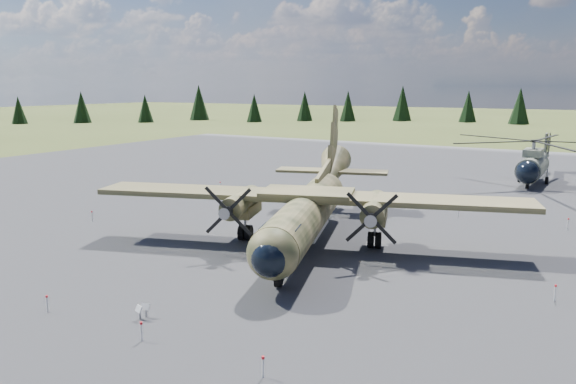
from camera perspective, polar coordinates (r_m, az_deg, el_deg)
The scene contains 8 objects.
ground at distance 36.11m, azimuth -1.72°, elevation -6.15°, with size 500.00×500.00×0.00m, color #515A28.
apron at distance 44.62m, azimuth 5.05°, elevation -2.90°, with size 120.00×120.00×0.04m, color slate.
transport_plane at distance 37.86m, azimuth 2.25°, elevation -1.13°, with size 28.12×25.06×9.42m.
helicopter_near at distance 65.54m, azimuth 23.71°, elevation 3.68°, with size 19.33×22.74×4.88m.
info_placard_left at distance 27.08m, azimuth -14.28°, elevation -11.36°, with size 0.45×0.24×0.68m.
info_placard_right at distance 26.91m, azimuth -14.89°, elevation -11.54°, with size 0.47×0.31×0.68m.
barrier_fence at distance 36.14m, azimuth -2.42°, elevation -5.30°, with size 33.12×29.62×0.85m.
treeline at distance 34.93m, azimuth 2.89°, elevation 1.24°, with size 294.47×296.78×10.91m.
Camera 1 is at (18.21, -29.36, 10.48)m, focal length 35.00 mm.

